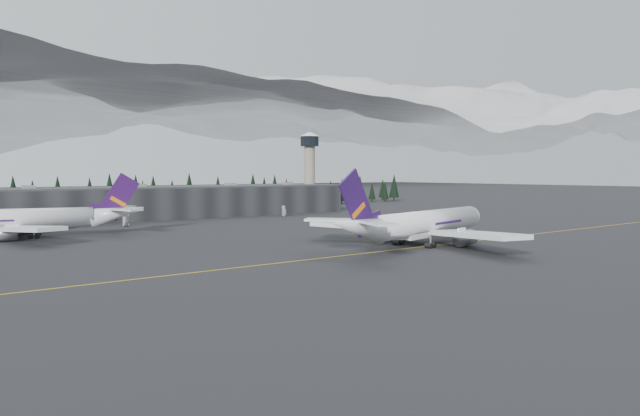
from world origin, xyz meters
TOP-DOWN VIEW (x-y plane):
  - ground at (0.00, 0.00)m, footprint 1400.00×1400.00m
  - taxiline at (0.00, -2.00)m, footprint 400.00×0.40m
  - terminal at (0.00, 125.00)m, footprint 160.00×30.00m
  - control_tower at (75.00, 128.00)m, footprint 10.00×10.00m
  - treeline at (0.00, 162.00)m, footprint 360.00×20.00m
  - jet_main at (15.15, 0.04)m, footprint 64.06×58.49m
  - jet_parked at (-58.07, 78.72)m, footprint 60.97×55.65m
  - gse_vehicle_a at (-26.22, 94.07)m, footprint 4.30×5.25m
  - gse_vehicle_b at (41.16, 99.32)m, footprint 4.58×1.93m

SIDE VIEW (x-z plane):
  - ground at x=0.00m, z-range 0.00..0.00m
  - taxiline at x=0.00m, z-range 0.00..0.02m
  - gse_vehicle_a at x=-26.22m, z-range 0.00..1.33m
  - gse_vehicle_b at x=41.16m, z-range 0.00..1.55m
  - jet_parked at x=-58.07m, z-range -3.97..14.23m
  - jet_main at x=15.15m, z-range -4.16..14.94m
  - terminal at x=0.00m, z-range 0.00..12.60m
  - treeline at x=0.00m, z-range 0.00..15.00m
  - control_tower at x=75.00m, z-range 4.56..42.26m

